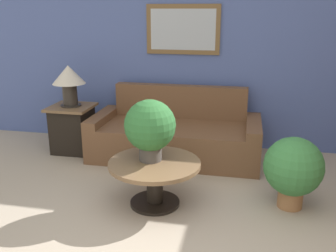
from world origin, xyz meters
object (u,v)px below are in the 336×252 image
object	(u,v)px
potted_plant_on_table	(150,127)
table_lamp	(69,79)
potted_plant_floor	(293,168)
coffee_table	(155,174)
side_table	(73,128)
couch_main	(176,136)

from	to	relation	value
potted_plant_on_table	table_lamp	bearing A→B (deg)	139.69
potted_plant_floor	table_lamp	bearing A→B (deg)	160.02
coffee_table	potted_plant_on_table	world-z (taller)	potted_plant_on_table
potted_plant_floor	potted_plant_on_table	bearing A→B (deg)	-172.43
coffee_table	side_table	world-z (taller)	side_table
table_lamp	potted_plant_floor	distance (m)	3.00
side_table	potted_plant_on_table	distance (m)	1.89
potted_plant_floor	couch_main	bearing A→B (deg)	141.24
side_table	potted_plant_floor	size ratio (longest dim) A/B	0.89
potted_plant_on_table	couch_main	bearing A→B (deg)	89.41
side_table	table_lamp	size ratio (longest dim) A/B	1.17
couch_main	coffee_table	world-z (taller)	couch_main
side_table	potted_plant_floor	xyz separation A→B (m)	(2.76, -1.00, 0.09)
table_lamp	potted_plant_on_table	size ratio (longest dim) A/B	0.90
couch_main	potted_plant_floor	distance (m)	1.74
couch_main	potted_plant_floor	bearing A→B (deg)	-38.76
couch_main	potted_plant_floor	world-z (taller)	couch_main
side_table	potted_plant_floor	distance (m)	2.94
couch_main	potted_plant_floor	size ratio (longest dim) A/B	3.02
coffee_table	side_table	bearing A→B (deg)	139.76
coffee_table	couch_main	bearing A→B (deg)	91.61
table_lamp	couch_main	bearing A→B (deg)	3.26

